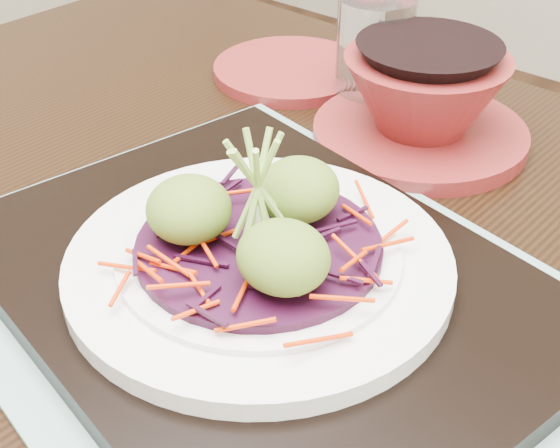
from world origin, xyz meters
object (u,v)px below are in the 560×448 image
Objects in this scene: white_plate at (259,262)px; terracotta_bowl_set at (423,105)px; serving_tray at (259,282)px; terracotta_side_plate at (291,70)px; dining_table at (307,378)px; water_glass at (374,51)px.

white_plate is 0.24m from terracotta_bowl_set.
terracotta_side_plate is at bearing 136.83° from serving_tray.
dining_table is 7.41× the size of terracotta_side_plate.
dining_table is at bearing 68.88° from white_plate.
white_plate is 1.56× the size of terracotta_side_plate.
serving_tray is at bearing -82.80° from terracotta_bowl_set.
terracotta_side_plate is 1.56× the size of water_glass.
serving_tray is 0.24m from terracotta_bowl_set.
serving_tray is (-0.01, -0.03, 0.10)m from dining_table.
water_glass reaches higher than dining_table.
water_glass is 0.08m from terracotta_bowl_set.
water_glass is at bearing 153.75° from terracotta_bowl_set.
terracotta_bowl_set is (-0.03, 0.24, 0.01)m from white_plate.
terracotta_side_plate reaches higher than dining_table.
dining_table is 0.12m from white_plate.
terracotta_side_plate is 0.64× the size of terracotta_bowl_set.
terracotta_bowl_set is at bearing 103.64° from dining_table.
water_glass reaches higher than white_plate.
water_glass is (0.09, 0.00, 0.04)m from terracotta_side_plate.
terracotta_side_plate is (-0.20, 0.27, -0.01)m from serving_tray.
terracotta_bowl_set reaches higher than terracotta_side_plate.
white_plate is at bearing -54.14° from terracotta_side_plate.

